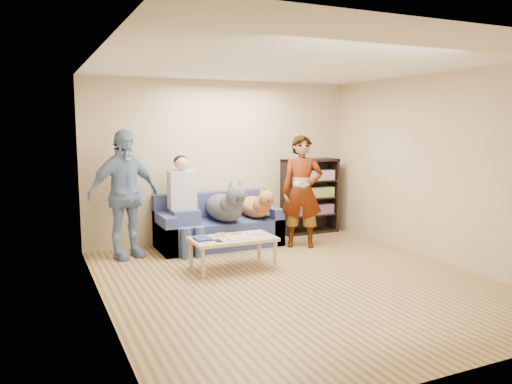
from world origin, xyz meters
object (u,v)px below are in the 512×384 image
person_standing_left (124,194)px  dog_gray (226,206)px  camera_silver (221,235)px  person_seated (184,201)px  coffee_table (233,241)px  bookshelf (310,194)px  person_standing_right (302,192)px  dog_tan (256,206)px  notebook_blue (203,239)px  sofa (218,228)px

person_standing_left → dog_gray: (1.50, -0.14, -0.25)m
camera_silver → person_seated: size_ratio=0.07×
coffee_table → camera_silver: bearing=135.0°
dog_gray → bookshelf: size_ratio=0.99×
camera_silver → coffee_table: bearing=-45.0°
person_standing_right → coffee_table: (-1.43, -0.67, -0.49)m
person_standing_left → dog_tan: 2.06m
notebook_blue → person_seated: bearing=85.8°
dog_tan → notebook_blue: bearing=-139.7°
dog_gray → person_standing_right: bearing=-17.3°
person_standing_right → dog_tan: person_standing_right is taller
person_standing_left → coffee_table: bearing=-63.4°
sofa → bookshelf: (1.80, 0.23, 0.40)m
person_standing_left → dog_gray: person_standing_left is taller
person_standing_left → dog_tan: size_ratio=1.59×
person_standing_left → notebook_blue: (0.79, -1.11, -0.49)m
coffee_table → notebook_blue: bearing=172.9°
camera_silver → bookshelf: (2.18, 1.38, 0.23)m
notebook_blue → person_seated: person_seated is taller
person_standing_right → dog_gray: (-1.12, 0.35, -0.20)m
camera_silver → bookshelf: bookshelf is taller
sofa → dog_gray: (0.05, -0.25, 0.39)m
person_standing_left → notebook_blue: person_standing_left is taller
camera_silver → person_seated: person_seated is taller
person_seated → coffee_table: size_ratio=1.34×
person_standing_left → sofa: size_ratio=0.97×
notebook_blue → camera_silver: (0.28, 0.07, 0.01)m
coffee_table → bookshelf: size_ratio=0.85×
person_standing_right → sofa: 1.44m
person_seated → sofa: bearing=12.4°
sofa → person_seated: 0.77m
person_standing_right → bookshelf: bearing=81.6°
coffee_table → dog_tan: bearing=52.6°
sofa → person_seated: person_seated is taller
person_standing_left → sofa: (1.45, 0.11, -0.64)m
coffee_table → person_standing_left: bearing=135.8°
bookshelf → person_standing_right: bearing=-127.2°
notebook_blue → sofa: bearing=61.7°
dog_gray → camera_silver: bearing=-115.2°
camera_silver → dog_gray: dog_gray is taller
dog_tan → coffee_table: size_ratio=1.05×
person_standing_left → person_seated: person_standing_left is taller
camera_silver → coffee_table: size_ratio=0.10×
person_standing_right → dog_tan: (-0.58, 0.43, -0.25)m
dog_gray → dog_tan: (0.54, 0.08, -0.05)m
coffee_table → bookshelf: (2.06, 1.50, 0.31)m
person_standing_right → person_standing_left: 2.66m
person_standing_left → person_seated: bearing=-20.3°
person_standing_right → notebook_blue: (-1.83, -0.62, -0.43)m
bookshelf → sofa: bearing=-172.6°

